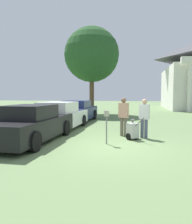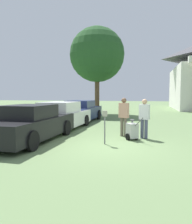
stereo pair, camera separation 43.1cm
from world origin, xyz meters
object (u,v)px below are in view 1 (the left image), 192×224
at_px(parked_car_black, 32,125).
at_px(equipment_cart, 133,130).
at_px(parked_car_navy, 78,112).
at_px(parked_car_white, 59,117).
at_px(person_supervisor, 144,116).
at_px(person_worker, 124,114).
at_px(parking_meter, 107,121).

height_order(parked_car_black, equipment_cart, parked_car_black).
relative_size(parked_car_navy, equipment_cart, 5.04).
height_order(parked_car_white, parked_car_navy, parked_car_white).
height_order(parked_car_navy, equipment_cart, parked_car_navy).
relative_size(parked_car_black, person_supervisor, 2.89).
bearing_deg(parked_car_navy, parked_car_black, -89.04).
bearing_deg(person_supervisor, parked_car_white, -3.83).
height_order(parked_car_black, person_worker, person_worker).
xyz_separation_m(parked_car_white, parking_meter, (2.98, -2.99, 0.21)).
xyz_separation_m(parked_car_black, person_worker, (3.51, 1.83, 0.31)).
bearing_deg(parked_car_black, parked_car_navy, 90.96).
height_order(parking_meter, person_worker, person_worker).
bearing_deg(person_worker, parked_car_white, -2.85).
bearing_deg(person_supervisor, equipment_cart, 56.44).
xyz_separation_m(parked_car_navy, person_worker, (3.51, -4.91, 0.29)).
bearing_deg(equipment_cart, person_worker, 85.14).
distance_m(parked_car_black, person_supervisor, 4.67).
xyz_separation_m(parked_car_white, equipment_cart, (3.93, -1.96, -0.30)).
relative_size(parked_car_navy, person_supervisor, 2.98).
xyz_separation_m(parked_car_black, parking_meter, (2.98, 0.09, 0.21)).
relative_size(parking_meter, equipment_cart, 1.28).
distance_m(parked_car_white, parked_car_navy, 3.66).
xyz_separation_m(parked_car_black, parked_car_navy, (0.00, 6.74, 0.01)).
distance_m(parked_car_black, parking_meter, 2.99).
bearing_deg(parked_car_white, person_worker, -18.60).
distance_m(parked_car_black, parked_car_navy, 6.74).
bearing_deg(parked_car_navy, parking_meter, -64.88).
bearing_deg(equipment_cart, parked_car_black, 160.29).
xyz_separation_m(parked_car_navy, person_supervisor, (4.41, -5.21, 0.27)).
bearing_deg(person_supervisor, person_worker, -2.93).
height_order(parked_car_white, person_supervisor, person_supervisor).
relative_size(parked_car_black, parking_meter, 3.82).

